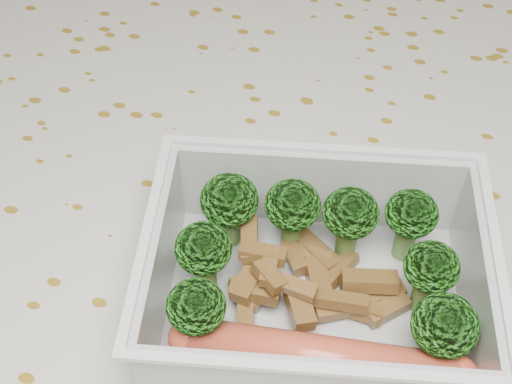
% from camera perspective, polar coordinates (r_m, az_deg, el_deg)
% --- Properties ---
extents(dining_table, '(1.40, 0.90, 0.75)m').
position_cam_1_polar(dining_table, '(0.53, 0.33, -9.09)').
color(dining_table, brown).
rests_on(dining_table, ground).
extents(tablecloth, '(1.46, 0.96, 0.19)m').
position_cam_1_polar(tablecloth, '(0.49, 0.36, -5.95)').
color(tablecloth, beige).
rests_on(tablecloth, dining_table).
extents(lunch_container, '(0.22, 0.19, 0.07)m').
position_cam_1_polar(lunch_container, '(0.40, 4.74, -7.77)').
color(lunch_container, silver).
rests_on(lunch_container, tablecloth).
extents(broccoli_florets, '(0.17, 0.13, 0.05)m').
position_cam_1_polar(broccoli_florets, '(0.40, 4.99, -4.55)').
color(broccoli_florets, '#608C3F').
rests_on(broccoli_florets, lunch_container).
extents(meat_pile, '(0.11, 0.08, 0.03)m').
position_cam_1_polar(meat_pile, '(0.41, 4.24, -7.17)').
color(meat_pile, olive).
rests_on(meat_pile, lunch_container).
extents(sausage, '(0.16, 0.05, 0.02)m').
position_cam_1_polar(sausage, '(0.38, 5.19, -13.04)').
color(sausage, '#C0482F').
rests_on(sausage, lunch_container).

